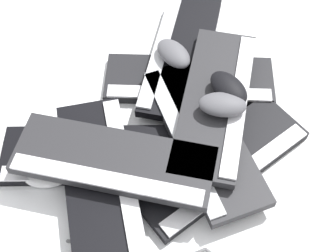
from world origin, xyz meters
name	(u,v)px	position (x,y,z in m)	size (l,w,h in m)	color
ground_plane	(197,120)	(0.00, 0.00, 0.00)	(3.20, 3.20, 0.00)	white
keyboard_0	(188,80)	(0.12, 0.03, 0.01)	(0.18, 0.45, 0.03)	black
keyboard_1	(94,155)	(-0.14, 0.23, 0.01)	(0.20, 0.46, 0.03)	black
keyboard_2	(219,163)	(-0.13, -0.06, 0.01)	(0.42, 0.42, 0.03)	black
keyboard_3	(179,52)	(0.18, 0.06, 0.04)	(0.45, 0.19, 0.03)	black
keyboard_4	(200,134)	(-0.07, -0.01, 0.04)	(0.46, 0.33, 0.03)	#232326
keyboard_5	(214,101)	(0.01, -0.04, 0.07)	(0.45, 0.19, 0.03)	#232326
keyboard_6	(99,183)	(-0.22, 0.20, 0.04)	(0.46, 0.28, 0.03)	black
keyboard_7	(112,161)	(-0.18, 0.18, 0.07)	(0.19, 0.45, 0.03)	#232326
mouse_0	(227,88)	(0.03, -0.06, 0.11)	(0.11, 0.07, 0.04)	black
mouse_1	(190,36)	(0.27, 0.04, 0.02)	(0.11, 0.07, 0.04)	black
mouse_2	(221,104)	(-0.03, -0.05, 0.11)	(0.11, 0.07, 0.04)	#4C4C51
mouse_3	(46,174)	(-0.20, 0.33, 0.02)	(0.11, 0.07, 0.04)	silver
mouse_4	(172,53)	(0.15, 0.08, 0.08)	(0.11, 0.07, 0.04)	#4C4C51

